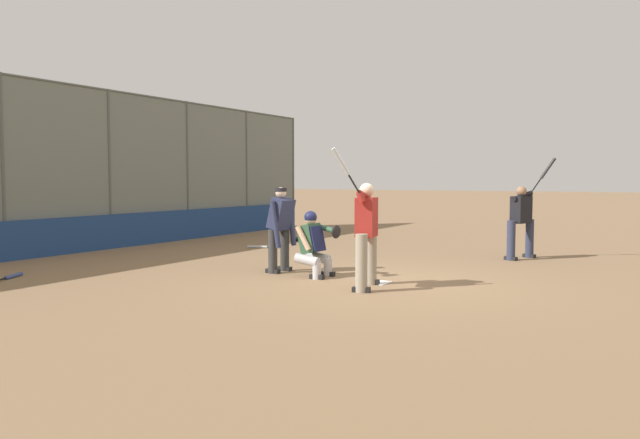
% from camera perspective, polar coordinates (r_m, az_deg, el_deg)
% --- Properties ---
extents(ground_plane, '(160.00, 160.00, 0.00)m').
position_cam_1_polar(ground_plane, '(10.65, 5.14, -5.77)').
color(ground_plane, '#846647').
extents(home_plate_marker, '(0.43, 0.43, 0.01)m').
position_cam_1_polar(home_plate_marker, '(10.65, 5.14, -5.74)').
color(home_plate_marker, white).
rests_on(home_plate_marker, ground_plane).
extents(backstop_fence, '(20.12, 0.08, 4.00)m').
position_cam_1_polar(backstop_fence, '(15.73, -22.64, 4.67)').
color(backstop_fence, '#515651').
rests_on(backstop_fence, ground_plane).
extents(padding_wall, '(19.64, 0.18, 0.85)m').
position_cam_1_polar(padding_wall, '(15.71, -22.26, -1.40)').
color(padding_wall, navy).
rests_on(padding_wall, ground_plane).
extents(batter_at_plate, '(1.14, 0.55, 2.24)m').
position_cam_1_polar(batter_at_plate, '(9.99, 4.23, -1.07)').
color(batter_at_plate, gray).
rests_on(batter_at_plate, ground_plane).
extents(catcher_behind_plate, '(0.62, 0.72, 1.18)m').
position_cam_1_polar(catcher_behind_plate, '(11.15, -0.51, -2.15)').
color(catcher_behind_plate, '#B7B7BC').
rests_on(catcher_behind_plate, ground_plane).
extents(umpire_home, '(0.65, 0.41, 1.60)m').
position_cam_1_polar(umpire_home, '(11.71, -3.63, -0.68)').
color(umpire_home, '#333333').
rests_on(umpire_home, ground_plane).
extents(batter_on_deck, '(0.87, 0.93, 2.22)m').
position_cam_1_polar(batter_on_deck, '(14.32, 17.94, 0.02)').
color(batter_on_deck, '#2D334C').
rests_on(batter_on_deck, ground_plane).
extents(spare_bat_near_backstop, '(0.84, 0.45, 0.07)m').
position_cam_1_polar(spare_bat_near_backstop, '(12.33, -26.38, -4.69)').
color(spare_bat_near_backstop, black).
rests_on(spare_bat_near_backstop, ground_plane).
extents(spare_bat_by_padding, '(0.40, 0.85, 0.07)m').
position_cam_1_polar(spare_bat_by_padding, '(15.88, -5.49, -2.51)').
color(spare_bat_by_padding, black).
rests_on(spare_bat_by_padding, ground_plane).
extents(fielding_glove_on_dirt, '(0.31, 0.24, 0.11)m').
position_cam_1_polar(fielding_glove_on_dirt, '(17.60, -1.98, -1.80)').
color(fielding_glove_on_dirt, black).
rests_on(fielding_glove_on_dirt, ground_plane).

